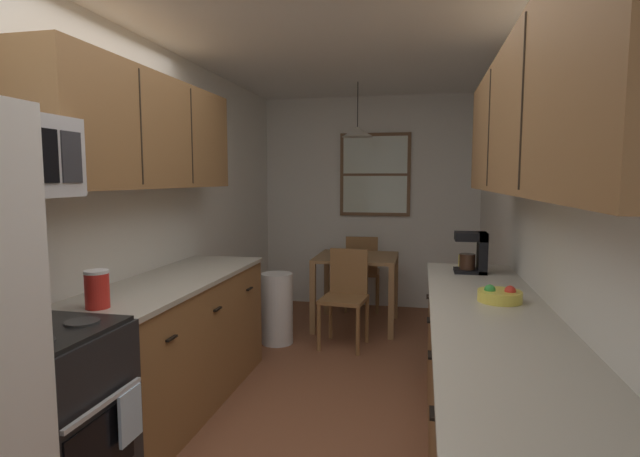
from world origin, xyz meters
name	(u,v)px	position (x,y,z in m)	size (l,w,h in m)	color
ground_plane	(329,395)	(0.00, 1.00, 0.00)	(12.00, 12.00, 0.00)	brown
wall_left	(154,217)	(-1.35, 1.00, 1.27)	(0.10, 9.00, 2.55)	white
wall_right	(535,224)	(1.35, 1.00, 1.27)	(0.10, 9.00, 2.55)	white
wall_back	(370,203)	(0.00, 3.65, 1.27)	(4.40, 0.10, 2.55)	white
ceiling_slab	(330,26)	(0.00, 1.00, 2.59)	(4.40, 9.00, 0.08)	white
stove_range	(37,430)	(-0.99, -0.61, 0.47)	(0.66, 0.63, 1.10)	black
counter_left	(176,342)	(-1.00, 0.63, 0.45)	(0.64, 1.86, 0.90)	olive
upper_cabinets_left	(146,133)	(-1.14, 0.58, 1.87)	(0.33, 1.94, 0.72)	olive
counter_right	(495,409)	(1.00, 0.05, 0.45)	(0.64, 3.08, 0.90)	olive
upper_cabinets_right	(541,117)	(1.14, 0.00, 1.84)	(0.33, 2.76, 0.68)	olive
dining_table	(356,268)	(-0.04, 2.72, 0.63)	(0.84, 0.79, 0.76)	olive
dining_chair_near	(346,292)	(-0.06, 2.11, 0.50)	(0.44, 0.44, 0.90)	olive
dining_chair_far	(362,269)	(-0.05, 3.32, 0.50)	(0.43, 0.43, 0.90)	olive
pendant_light	(358,132)	(-0.04, 2.72, 2.05)	(0.32, 0.32, 0.55)	black
back_window	(375,175)	(0.07, 3.58, 1.61)	(0.85, 0.05, 0.99)	brown
trash_bin	(277,308)	(-0.70, 2.02, 0.34)	(0.30, 0.30, 0.67)	white
storage_canister	(97,289)	(-1.00, -0.16, 1.00)	(0.12, 0.12, 0.20)	red
dish_towel	(130,415)	(-0.64, -0.45, 0.50)	(0.02, 0.16, 0.24)	silver
coffee_maker	(475,252)	(1.01, 1.23, 1.05)	(0.22, 0.18, 0.29)	black
mug_by_coffeemaker	(464,261)	(0.95, 1.46, 0.95)	(0.11, 0.07, 0.09)	#E5CC4C
fruit_bowl	(500,295)	(1.06, 0.41, 0.94)	(0.23, 0.23, 0.09)	#E5D14C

